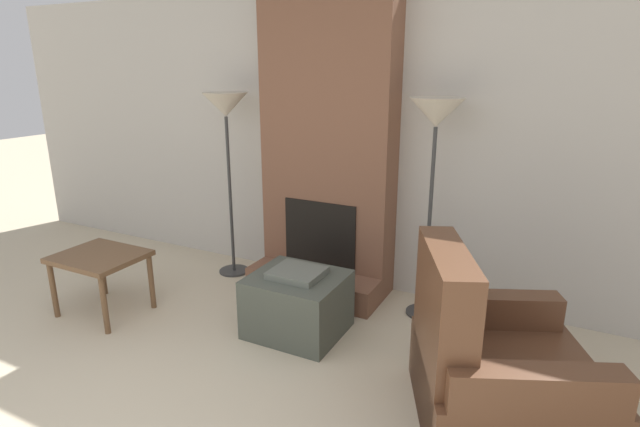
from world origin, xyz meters
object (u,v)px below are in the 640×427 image
armchair (490,375)px  floor_lamp_left (226,115)px  floor_lamp_right (436,125)px  ottoman (298,303)px  side_table (100,262)px

armchair → floor_lamp_left: 3.05m
armchair → floor_lamp_left: floor_lamp_left is taller
floor_lamp_left → floor_lamp_right: bearing=0.0°
ottoman → floor_lamp_right: bearing=42.6°
armchair → floor_lamp_right: 1.78m
ottoman → floor_lamp_right: (0.78, 0.71, 1.29)m
ottoman → floor_lamp_right: floor_lamp_right is taller
floor_lamp_left → floor_lamp_right: 1.90m
ottoman → side_table: same height
side_table → floor_lamp_right: 2.83m
floor_lamp_right → armchair: bearing=-58.6°
armchair → side_table: armchair is taller
floor_lamp_right → floor_lamp_left: bearing=180.0°
floor_lamp_left → armchair: bearing=-23.1°
armchair → floor_lamp_right: bearing=7.6°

